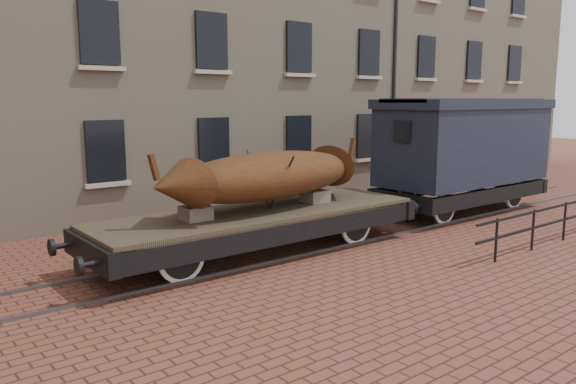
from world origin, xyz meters
TOP-DOWN VIEW (x-y plane):
  - ground at (0.00, 0.00)m, footprint 90.00×90.00m
  - warehouse_cream at (3.00, 9.99)m, footprint 40.00×10.19m
  - rail_track at (0.00, 0.00)m, footprint 30.00×1.52m
  - flatcar_wagon at (-0.76, 0.00)m, footprint 9.02×2.45m
  - iron_boat at (-0.49, -0.00)m, footprint 6.35×2.37m
  - goods_van at (7.25, 0.00)m, footprint 7.04×2.56m

SIDE VIEW (x-z plane):
  - ground at x=0.00m, z-range 0.00..0.00m
  - rail_track at x=0.00m, z-range 0.00..0.06m
  - flatcar_wagon at x=-0.76m, z-range 0.17..1.53m
  - iron_boat at x=-0.49m, z-range 1.09..2.63m
  - goods_van at x=7.25m, z-range 0.46..4.10m
  - warehouse_cream at x=3.00m, z-range 0.00..14.00m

